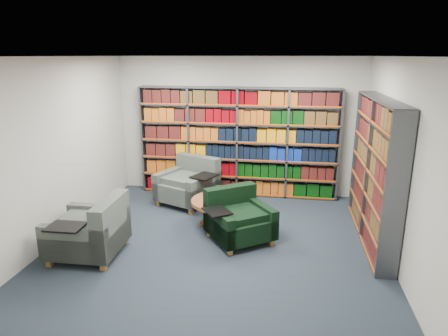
# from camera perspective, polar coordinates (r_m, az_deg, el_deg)

# --- Properties ---
(room_shell) EXTENTS (5.02, 5.02, 2.82)m
(room_shell) POSITION_cam_1_polar(r_m,az_deg,el_deg) (5.81, -0.95, 1.73)
(room_shell) COLOR black
(room_shell) RESTS_ON ground
(bookshelf_back) EXTENTS (4.00, 0.28, 2.20)m
(bookshelf_back) POSITION_cam_1_polar(r_m,az_deg,el_deg) (8.14, 1.97, 3.63)
(bookshelf_back) COLOR #47494F
(bookshelf_back) RESTS_ON ground
(bookshelf_right) EXTENTS (0.28, 2.50, 2.20)m
(bookshelf_right) POSITION_cam_1_polar(r_m,az_deg,el_deg) (6.52, 20.75, -0.49)
(bookshelf_right) COLOR #47494F
(bookshelf_right) RESTS_ON ground
(chair_teal_left) EXTENTS (1.30, 1.27, 0.88)m
(chair_teal_left) POSITION_cam_1_polar(r_m,az_deg,el_deg) (7.90, -4.87, -2.37)
(chair_teal_left) COLOR black
(chair_teal_left) RESTS_ON ground
(chair_green_right) EXTENTS (1.22, 1.22, 0.80)m
(chair_green_right) POSITION_cam_1_polar(r_m,az_deg,el_deg) (6.35, 1.91, -7.33)
(chair_green_right) COLOR black
(chair_green_right) RESTS_ON ground
(chair_teal_front) EXTENTS (0.98, 1.14, 0.87)m
(chair_teal_front) POSITION_cam_1_polar(r_m,az_deg,el_deg) (6.12, -18.16, -8.77)
(chair_teal_front) COLOR black
(chair_teal_front) RESTS_ON ground
(coffee_table) EXTENTS (1.02, 1.02, 0.72)m
(coffee_table) POSITION_cam_1_polar(r_m,az_deg,el_deg) (6.74, -0.37, -5.33)
(coffee_table) COLOR brown
(coffee_table) RESTS_ON ground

